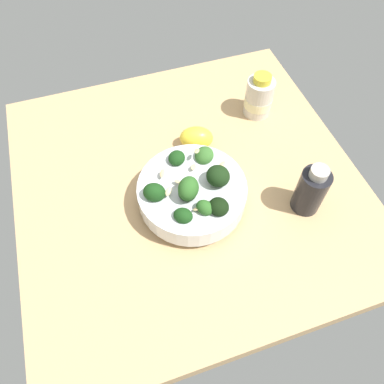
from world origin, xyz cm
name	(u,v)px	position (x,y,z in cm)	size (l,w,h in cm)	color
ground_plane	(188,186)	(0.00, 0.00, -2.45)	(71.99, 71.99, 4.90)	tan
bowl_of_broccoli	(192,192)	(6.14, -1.03, 4.21)	(21.35, 21.35, 11.27)	white
lemon_wedge	(196,138)	(-8.38, 4.77, 2.57)	(7.44, 5.13, 5.14)	yellow
bottle_tall	(259,97)	(-13.99, 22.15, 4.68)	(6.55, 6.55, 10.83)	beige
bottle_short	(311,190)	(13.73, 20.57, 5.41)	(5.71, 5.71, 11.92)	black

